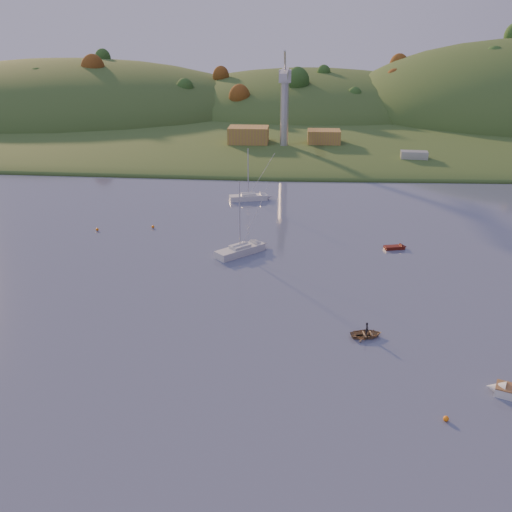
# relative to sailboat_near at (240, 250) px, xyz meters

# --- Properties ---
(ground) EXTENTS (500.00, 500.00, 0.00)m
(ground) POSITION_rel_sailboat_near_xyz_m (2.53, -44.12, -0.73)
(ground) COLOR #3C4762
(ground) RESTS_ON ground
(far_shore) EXTENTS (620.00, 220.00, 1.50)m
(far_shore) POSITION_rel_sailboat_near_xyz_m (2.53, 185.88, -0.73)
(far_shore) COLOR #26491D
(far_shore) RESTS_ON ground
(shore_slope) EXTENTS (640.00, 150.00, 7.00)m
(shore_slope) POSITION_rel_sailboat_near_xyz_m (2.53, 120.88, -0.73)
(shore_slope) COLOR #26491D
(shore_slope) RESTS_ON ground
(hill_left) EXTENTS (170.00, 140.00, 44.00)m
(hill_left) POSITION_rel_sailboat_near_xyz_m (-87.47, 155.88, -0.73)
(hill_left) COLOR #26491D
(hill_left) RESTS_ON ground
(hill_center) EXTENTS (140.00, 120.00, 36.00)m
(hill_center) POSITION_rel_sailboat_near_xyz_m (12.53, 165.88, -0.73)
(hill_center) COLOR #26491D
(hill_center) RESTS_ON ground
(hillside_trees) EXTENTS (280.00, 50.00, 32.00)m
(hillside_trees) POSITION_rel_sailboat_near_xyz_m (2.53, 140.88, -0.73)
(hillside_trees) COLOR #224F1C
(hillside_trees) RESTS_ON ground
(wharf) EXTENTS (42.00, 16.00, 2.40)m
(wharf) POSITION_rel_sailboat_near_xyz_m (7.53, 77.88, 0.47)
(wharf) COLOR slate
(wharf) RESTS_ON ground
(shed_west) EXTENTS (11.00, 8.00, 4.80)m
(shed_west) POSITION_rel_sailboat_near_xyz_m (-5.47, 78.88, 4.07)
(shed_west) COLOR #A38336
(shed_west) RESTS_ON wharf
(shed_east) EXTENTS (9.00, 7.00, 4.00)m
(shed_east) POSITION_rel_sailboat_near_xyz_m (15.53, 79.88, 3.67)
(shed_east) COLOR #A38336
(shed_east) RESTS_ON wharf
(dock_crane) EXTENTS (3.20, 28.00, 20.30)m
(dock_crane) POSITION_rel_sailboat_near_xyz_m (4.53, 74.27, 16.44)
(dock_crane) COLOR #B7B7BC
(dock_crane) RESTS_ON wharf
(sailboat_near) EXTENTS (7.52, 7.46, 11.30)m
(sailboat_near) POSITION_rel_sailboat_near_xyz_m (0.00, 0.00, 0.00)
(sailboat_near) COLOR silver
(sailboat_near) RESTS_ON ground
(sailboat_far) EXTENTS (7.86, 4.18, 10.45)m
(sailboat_far) POSITION_rel_sailboat_near_xyz_m (-1.36, 30.21, -0.04)
(sailboat_far) COLOR silver
(sailboat_far) RESTS_ON ground
(canoe) EXTENTS (4.00, 3.23, 0.73)m
(canoe) POSITION_rel_sailboat_near_xyz_m (16.57, -24.29, -0.37)
(canoe) COLOR #917450
(canoe) RESTS_ON ground
(paddler) EXTENTS (0.48, 0.63, 1.54)m
(paddler) POSITION_rel_sailboat_near_xyz_m (16.57, -24.29, 0.04)
(paddler) COLOR black
(paddler) RESTS_ON ground
(red_tender) EXTENTS (3.83, 2.07, 1.24)m
(red_tender) POSITION_rel_sailboat_near_xyz_m (24.55, 4.18, -0.48)
(red_tender) COLOR #55140C
(red_tender) RESTS_ON ground
(work_vessel) EXTENTS (15.67, 6.70, 3.93)m
(work_vessel) POSITION_rel_sailboat_near_xyz_m (37.53, 63.88, 0.67)
(work_vessel) COLOR #535C6D
(work_vessel) RESTS_ON ground
(buoy_0) EXTENTS (0.50, 0.50, 0.50)m
(buoy_0) POSITION_rel_sailboat_near_xyz_m (21.93, -38.70, -0.48)
(buoy_0) COLOR orange
(buoy_0) RESTS_ON ground
(buoy_1) EXTENTS (0.50, 0.50, 0.50)m
(buoy_1) POSITION_rel_sailboat_near_xyz_m (-25.51, 9.22, -0.48)
(buoy_1) COLOR orange
(buoy_1) RESTS_ON ground
(buoy_2) EXTENTS (0.50, 0.50, 0.50)m
(buoy_2) POSITION_rel_sailboat_near_xyz_m (-16.35, 11.34, -0.48)
(buoy_2) COLOR orange
(buoy_2) RESTS_ON ground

